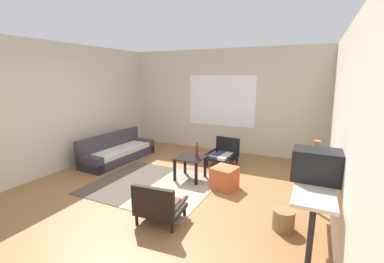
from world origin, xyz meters
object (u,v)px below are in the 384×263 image
(armchair_striped_foreground, at_px, (158,205))
(wicker_basket, at_px, (283,219))
(ottoman_orange, at_px, (224,178))
(armchair_by_window, at_px, (224,153))
(crt_television, at_px, (316,165))
(console_shelf, at_px, (314,183))
(couch, at_px, (117,152))
(glass_bottle, at_px, (197,151))
(coffee_table, at_px, (190,162))
(clay_vase, at_px, (316,156))

(armchair_striped_foreground, relative_size, wicker_basket, 2.29)
(armchair_striped_foreground, xyz_separation_m, ottoman_orange, (0.46, 1.49, -0.07))
(armchair_by_window, height_order, crt_television, crt_television)
(console_shelf, height_order, crt_television, crt_television)
(couch, xyz_separation_m, armchair_by_window, (2.43, 0.85, 0.06))
(crt_television, height_order, glass_bottle, crt_television)
(armchair_by_window, distance_m, armchair_striped_foreground, 2.75)
(glass_bottle, bearing_deg, crt_television, -29.67)
(armchair_striped_foreground, bearing_deg, crt_television, 13.89)
(armchair_by_window, bearing_deg, console_shelf, -49.32)
(coffee_table, distance_m, armchair_by_window, 1.20)
(ottoman_orange, height_order, crt_television, crt_television)
(crt_television, relative_size, glass_bottle, 1.71)
(coffee_table, height_order, console_shelf, console_shelf)
(crt_television, relative_size, wicker_basket, 1.81)
(clay_vase, bearing_deg, coffee_table, 166.33)
(armchair_by_window, relative_size, console_shelf, 0.41)
(coffee_table, distance_m, wicker_basket, 2.13)
(coffee_table, height_order, armchair_striped_foreground, armchair_striped_foreground)
(coffee_table, relative_size, clay_vase, 1.58)
(crt_television, bearing_deg, clay_vase, 89.70)
(armchair_striped_foreground, relative_size, ottoman_orange, 1.62)
(console_shelf, bearing_deg, couch, 162.85)
(clay_vase, relative_size, wicker_basket, 1.17)
(crt_television, bearing_deg, console_shelf, 88.22)
(couch, height_order, armchair_by_window, couch)
(crt_television, distance_m, clay_vase, 0.60)
(armchair_striped_foreground, bearing_deg, clay_vase, 29.25)
(couch, relative_size, glass_bottle, 6.41)
(clay_vase, bearing_deg, ottoman_orange, 163.61)
(wicker_basket, bearing_deg, armchair_by_window, 125.87)
(ottoman_orange, bearing_deg, armchair_by_window, 108.98)
(couch, relative_size, coffee_table, 3.63)
(armchair_striped_foreground, distance_m, ottoman_orange, 1.56)
(armchair_by_window, bearing_deg, wicker_basket, -54.13)
(couch, distance_m, crt_television, 4.60)
(couch, bearing_deg, clay_vase, -10.99)
(armchair_striped_foreground, height_order, clay_vase, clay_vase)
(ottoman_orange, xyz_separation_m, glass_bottle, (-0.62, 0.15, 0.39))
(coffee_table, relative_size, ottoman_orange, 1.31)
(console_shelf, height_order, clay_vase, clay_vase)
(clay_vase, bearing_deg, armchair_by_window, 138.00)
(console_shelf, relative_size, wicker_basket, 5.83)
(couch, distance_m, armchair_by_window, 2.58)
(ottoman_orange, relative_size, clay_vase, 1.21)
(couch, relative_size, console_shelf, 1.16)
(armchair_striped_foreground, distance_m, console_shelf, 2.03)
(armchair_by_window, height_order, glass_bottle, glass_bottle)
(armchair_by_window, relative_size, ottoman_orange, 1.67)
(armchair_by_window, relative_size, clay_vase, 2.02)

